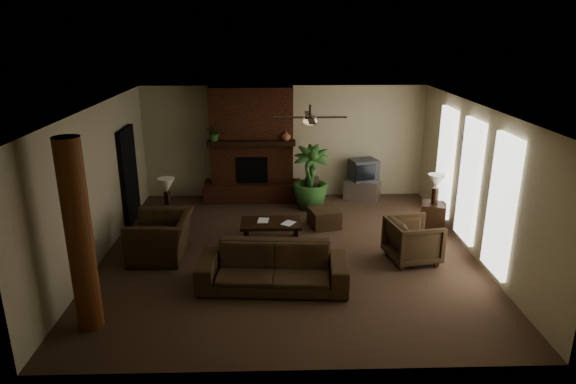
{
  "coord_description": "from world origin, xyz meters",
  "views": [
    {
      "loc": [
        -0.27,
        -8.83,
        4.14
      ],
      "look_at": [
        0.0,
        0.4,
        1.1
      ],
      "focal_mm": 31.31,
      "sensor_mm": 36.0,
      "label": 1
    }
  ],
  "objects_px": {
    "log_column": "(79,237)",
    "lamp_left": "(167,188)",
    "armchair_left": "(161,230)",
    "side_table_left": "(169,221)",
    "lamp_right": "(436,184)",
    "coffee_table": "(271,225)",
    "floor_vase": "(312,188)",
    "ottoman": "(324,218)",
    "floor_plant": "(310,191)",
    "sofa": "(273,260)",
    "armchair_right": "(413,238)",
    "side_table_right": "(433,216)",
    "tv_stand": "(362,189)"
  },
  "relations": [
    {
      "from": "armchair_right",
      "to": "side_table_left",
      "type": "bearing_deg",
      "value": 62.13
    },
    {
      "from": "tv_stand",
      "to": "lamp_left",
      "type": "relative_size",
      "value": 1.31
    },
    {
      "from": "side_table_right",
      "to": "lamp_right",
      "type": "relative_size",
      "value": 0.85
    },
    {
      "from": "sofa",
      "to": "armchair_left",
      "type": "distance_m",
      "value": 2.43
    },
    {
      "from": "ottoman",
      "to": "armchair_left",
      "type": "bearing_deg",
      "value": -156.59
    },
    {
      "from": "tv_stand",
      "to": "floor_vase",
      "type": "bearing_deg",
      "value": -138.8
    },
    {
      "from": "armchair_right",
      "to": "floor_vase",
      "type": "relative_size",
      "value": 1.15
    },
    {
      "from": "coffee_table",
      "to": "tv_stand",
      "type": "xyz_separation_m",
      "value": [
        2.29,
        2.62,
        -0.12
      ]
    },
    {
      "from": "floor_plant",
      "to": "side_table_left",
      "type": "xyz_separation_m",
      "value": [
        -3.08,
        -1.45,
        -0.15
      ]
    },
    {
      "from": "side_table_left",
      "to": "log_column",
      "type": "bearing_deg",
      "value": -97.72
    },
    {
      "from": "side_table_left",
      "to": "side_table_right",
      "type": "bearing_deg",
      "value": 1.28
    },
    {
      "from": "armchair_right",
      "to": "tv_stand",
      "type": "relative_size",
      "value": 1.04
    },
    {
      "from": "armchair_right",
      "to": "armchair_left",
      "type": "bearing_deg",
      "value": 75.24
    },
    {
      "from": "sofa",
      "to": "lamp_right",
      "type": "bearing_deg",
      "value": 40.06
    },
    {
      "from": "log_column",
      "to": "floor_plant",
      "type": "distance_m",
      "value": 6.13
    },
    {
      "from": "armchair_left",
      "to": "floor_vase",
      "type": "relative_size",
      "value": 1.62
    },
    {
      "from": "log_column",
      "to": "lamp_left",
      "type": "relative_size",
      "value": 4.31
    },
    {
      "from": "floor_vase",
      "to": "coffee_table",
      "type": "bearing_deg",
      "value": -114.34
    },
    {
      "from": "log_column",
      "to": "sofa",
      "type": "relative_size",
      "value": 1.14
    },
    {
      "from": "coffee_table",
      "to": "floor_vase",
      "type": "relative_size",
      "value": 1.56
    },
    {
      "from": "coffee_table",
      "to": "ottoman",
      "type": "xyz_separation_m",
      "value": [
        1.15,
        0.77,
        -0.17
      ]
    },
    {
      "from": "armchair_left",
      "to": "side_table_right",
      "type": "height_order",
      "value": "armchair_left"
    },
    {
      "from": "floor_vase",
      "to": "armchair_right",
      "type": "bearing_deg",
      "value": -62.27
    },
    {
      "from": "floor_vase",
      "to": "lamp_right",
      "type": "distance_m",
      "value": 2.99
    },
    {
      "from": "log_column",
      "to": "side_table_right",
      "type": "height_order",
      "value": "log_column"
    },
    {
      "from": "log_column",
      "to": "side_table_right",
      "type": "xyz_separation_m",
      "value": [
        6.1,
        3.58,
        -1.12
      ]
    },
    {
      "from": "tv_stand",
      "to": "armchair_left",
      "type": "bearing_deg",
      "value": -120.75
    },
    {
      "from": "coffee_table",
      "to": "floor_vase",
      "type": "height_order",
      "value": "floor_vase"
    },
    {
      "from": "tv_stand",
      "to": "coffee_table",
      "type": "bearing_deg",
      "value": -108.66
    },
    {
      "from": "side_table_right",
      "to": "floor_plant",
      "type": "bearing_deg",
      "value": 152.57
    },
    {
      "from": "ottoman",
      "to": "floor_plant",
      "type": "relative_size",
      "value": 0.4
    },
    {
      "from": "floor_vase",
      "to": "lamp_right",
      "type": "xyz_separation_m",
      "value": [
        2.5,
        -1.53,
        0.57
      ]
    },
    {
      "from": "armchair_right",
      "to": "lamp_left",
      "type": "height_order",
      "value": "lamp_left"
    },
    {
      "from": "ottoman",
      "to": "floor_plant",
      "type": "bearing_deg",
      "value": 100.34
    },
    {
      "from": "log_column",
      "to": "side_table_right",
      "type": "distance_m",
      "value": 7.16
    },
    {
      "from": "floor_vase",
      "to": "floor_plant",
      "type": "relative_size",
      "value": 0.51
    },
    {
      "from": "log_column",
      "to": "floor_plant",
      "type": "height_order",
      "value": "log_column"
    },
    {
      "from": "floor_plant",
      "to": "armchair_left",
      "type": "bearing_deg",
      "value": -139.04
    },
    {
      "from": "ottoman",
      "to": "side_table_left",
      "type": "xyz_separation_m",
      "value": [
        -3.3,
        -0.25,
        0.08
      ]
    },
    {
      "from": "floor_vase",
      "to": "sofa",
      "type": "bearing_deg",
      "value": -103.18
    },
    {
      "from": "log_column",
      "to": "floor_plant",
      "type": "relative_size",
      "value": 1.85
    },
    {
      "from": "floor_vase",
      "to": "lamp_right",
      "type": "height_order",
      "value": "lamp_right"
    },
    {
      "from": "ottoman",
      "to": "lamp_left",
      "type": "relative_size",
      "value": 0.92
    },
    {
      "from": "tv_stand",
      "to": "lamp_right",
      "type": "relative_size",
      "value": 1.31
    },
    {
      "from": "armchair_left",
      "to": "lamp_right",
      "type": "bearing_deg",
      "value": 104.13
    },
    {
      "from": "coffee_table",
      "to": "floor_vase",
      "type": "distance_m",
      "value": 2.39
    },
    {
      "from": "ottoman",
      "to": "floor_vase",
      "type": "relative_size",
      "value": 0.78
    },
    {
      "from": "log_column",
      "to": "lamp_right",
      "type": "xyz_separation_m",
      "value": [
        6.1,
        3.57,
        -0.4
      ]
    },
    {
      "from": "sofa",
      "to": "floor_plant",
      "type": "bearing_deg",
      "value": 81.05
    },
    {
      "from": "armchair_left",
      "to": "side_table_left",
      "type": "height_order",
      "value": "armchair_left"
    }
  ]
}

